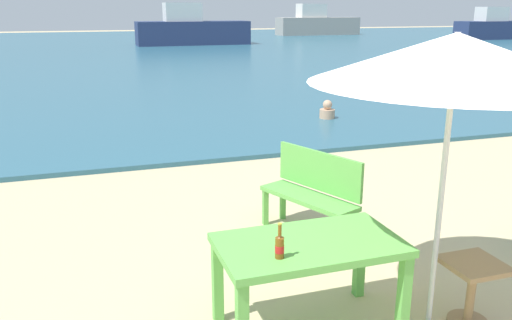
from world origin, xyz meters
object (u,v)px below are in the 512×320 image
Objects in this scene: side_table_wood at (472,284)px; boat_fishing_trawler at (191,30)px; picnic_table_green at (309,254)px; bench_green_left at (313,189)px; boat_ferry at (317,24)px; beer_bottle_amber at (280,246)px; patio_umbrella at (455,58)px; swimmer_person at (327,111)px; boat_barge at (496,28)px.

side_table_wood is 0.07× the size of boat_fishing_trawler.
bench_green_left is at bearing 64.87° from picnic_table_green.
bench_green_left is 44.03m from boat_ferry.
patio_umbrella reaches higher than beer_bottle_amber.
picnic_table_green is at bearing -116.75° from swimmer_person.
picnic_table_green reaches higher than swimmer_person.
picnic_table_green is 43.01m from boat_barge.
beer_bottle_amber is 0.04× the size of boat_fishing_trawler.
picnic_table_green is at bearing -115.13° from bench_green_left.
patio_umbrella is 32.74m from boat_fishing_trawler.
swimmer_person is at bearing 61.90° from beer_bottle_amber.
side_table_wood is at bearing -25.44° from patio_umbrella.
boat_fishing_trawler is at bearing 85.21° from swimmer_person.
beer_bottle_amber is at bearing -114.91° from boat_ferry.
swimmer_person is (2.85, 5.53, -0.30)m from bench_green_left.
swimmer_person is 35.36m from boat_barge.
beer_bottle_amber is 0.12× the size of patio_umbrella.
patio_umbrella is 1.79m from side_table_wood.
patio_umbrella reaches higher than bench_green_left.
boat_fishing_trawler is (6.04, 32.36, 0.19)m from beer_bottle_amber.
side_table_wood is at bearing -14.67° from picnic_table_green.
boat_fishing_trawler reaches higher than picnic_table_green.
bench_green_left is 0.17× the size of boat_ferry.
bench_green_left is (-0.21, 1.88, -1.58)m from patio_umbrella.
boat_fishing_trawler reaches higher than bench_green_left.
beer_bottle_amber is 1.82m from patio_umbrella.
swimmer_person is at bearing -137.25° from boat_barge.
side_table_wood is at bearing -131.92° from boat_barge.
side_table_wood is at bearing -107.39° from swimmer_person.
boat_fishing_trawler is (4.94, 30.50, 0.50)m from bench_green_left.
picnic_table_green is 5.28× the size of beer_bottle_amber.
swimmer_person is at bearing -114.20° from boat_ferry.
picnic_table_green is 1.86m from bench_green_left.
side_table_wood is at bearing -113.02° from boat_ferry.
patio_umbrella is at bearing -132.32° from boat_barge.
picnic_table_green is at bearing 30.77° from beer_bottle_amber.
boat_barge reaches higher than swimmer_person.
patio_umbrella is (1.31, -0.01, 1.26)m from beer_bottle_amber.
beer_bottle_amber is 0.04× the size of boat_ferry.
boat_barge reaches higher than picnic_table_green.
bench_green_left is (0.79, 1.68, -0.11)m from picnic_table_green.
swimmer_person is at bearing 63.25° from picnic_table_green.
beer_bottle_amber is 0.04× the size of boat_barge.
boat_fishing_trawler reaches higher than patio_umbrella.
picnic_table_green is 0.21× the size of boat_barge.
swimmer_person is at bearing 62.77° from bench_green_left.
boat_barge is at bearing 47.68° from patio_umbrella.
side_table_wood is 0.43× the size of bench_green_left.
picnic_table_green is at bearing -100.09° from boat_fishing_trawler.
boat_ferry reaches higher than boat_fishing_trawler.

